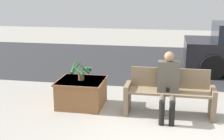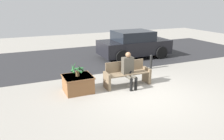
{
  "view_description": "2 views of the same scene",
  "coord_description": "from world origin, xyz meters",
  "px_view_note": "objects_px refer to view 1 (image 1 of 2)",
  "views": [
    {
      "loc": [
        -0.13,
        -4.88,
        2.39
      ],
      "look_at": [
        -1.26,
        1.16,
        0.82
      ],
      "focal_mm": 50.0,
      "sensor_mm": 36.0,
      "label": 1
    },
    {
      "loc": [
        -3.69,
        -5.7,
        2.98
      ],
      "look_at": [
        -0.7,
        1.05,
        0.66
      ],
      "focal_mm": 35.0,
      "sensor_mm": 36.0,
      "label": 2
    }
  ],
  "objects_px": {
    "bench": "(169,93)",
    "person_seated": "(168,82)",
    "planter_box": "(82,92)",
    "potted_plant": "(81,69)"
  },
  "relations": [
    {
      "from": "planter_box",
      "to": "potted_plant",
      "type": "distance_m",
      "value": 0.51
    },
    {
      "from": "bench",
      "to": "planter_box",
      "type": "relative_size",
      "value": 1.78
    },
    {
      "from": "person_seated",
      "to": "potted_plant",
      "type": "relative_size",
      "value": 2.39
    },
    {
      "from": "planter_box",
      "to": "potted_plant",
      "type": "xyz_separation_m",
      "value": [
        0.01,
        0.0,
        0.51
      ]
    },
    {
      "from": "bench",
      "to": "person_seated",
      "type": "height_order",
      "value": "person_seated"
    },
    {
      "from": "person_seated",
      "to": "planter_box",
      "type": "xyz_separation_m",
      "value": [
        -1.8,
        0.31,
        -0.41
      ]
    },
    {
      "from": "person_seated",
      "to": "bench",
      "type": "bearing_deg",
      "value": 80.63
    },
    {
      "from": "bench",
      "to": "person_seated",
      "type": "relative_size",
      "value": 1.35
    },
    {
      "from": "person_seated",
      "to": "planter_box",
      "type": "distance_m",
      "value": 1.87
    },
    {
      "from": "bench",
      "to": "potted_plant",
      "type": "xyz_separation_m",
      "value": [
        -1.82,
        0.13,
        0.37
      ]
    }
  ]
}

